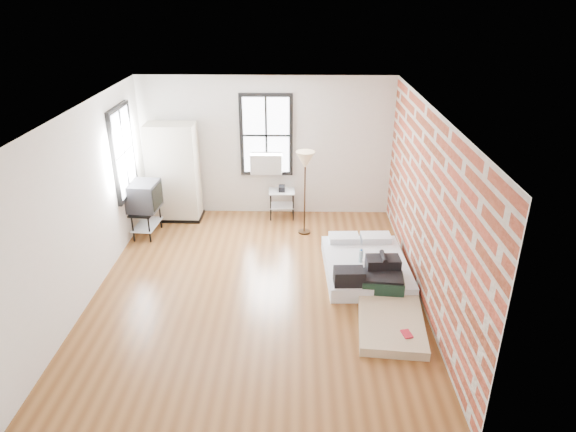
{
  "coord_description": "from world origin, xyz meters",
  "views": [
    {
      "loc": [
        0.61,
        -6.84,
        4.37
      ],
      "look_at": [
        0.48,
        0.3,
        1.12
      ],
      "focal_mm": 32.0,
      "sensor_mm": 36.0,
      "label": 1
    }
  ],
  "objects_px": {
    "floor_lamp": "(305,164)",
    "tv_stand": "(144,198)",
    "side_table": "(282,196)",
    "mattress_main": "(366,265)",
    "mattress_bare": "(388,308)",
    "wardrobe": "(174,173)"
  },
  "relations": [
    {
      "from": "mattress_bare",
      "to": "tv_stand",
      "type": "relative_size",
      "value": 1.68
    },
    {
      "from": "mattress_bare",
      "to": "side_table",
      "type": "bearing_deg",
      "value": 121.43
    },
    {
      "from": "floor_lamp",
      "to": "mattress_bare",
      "type": "bearing_deg",
      "value": -65.89
    },
    {
      "from": "floor_lamp",
      "to": "tv_stand",
      "type": "relative_size",
      "value": 1.54
    },
    {
      "from": "mattress_main",
      "to": "floor_lamp",
      "type": "xyz_separation_m",
      "value": [
        -0.99,
        1.51,
        1.22
      ]
    },
    {
      "from": "wardrobe",
      "to": "mattress_main",
      "type": "bearing_deg",
      "value": -30.2
    },
    {
      "from": "floor_lamp",
      "to": "tv_stand",
      "type": "distance_m",
      "value": 3.04
    },
    {
      "from": "mattress_bare",
      "to": "side_table",
      "type": "distance_m",
      "value": 3.75
    },
    {
      "from": "mattress_main",
      "to": "mattress_bare",
      "type": "height_order",
      "value": "mattress_main"
    },
    {
      "from": "mattress_main",
      "to": "mattress_bare",
      "type": "distance_m",
      "value": 1.16
    },
    {
      "from": "side_table",
      "to": "floor_lamp",
      "type": "bearing_deg",
      "value": -57.74
    },
    {
      "from": "mattress_bare",
      "to": "mattress_main",
      "type": "bearing_deg",
      "value": 105.31
    },
    {
      "from": "mattress_bare",
      "to": "floor_lamp",
      "type": "xyz_separation_m",
      "value": [
        -1.19,
        2.65,
        1.27
      ]
    },
    {
      "from": "mattress_main",
      "to": "tv_stand",
      "type": "bearing_deg",
      "value": 158.77
    },
    {
      "from": "floor_lamp",
      "to": "wardrobe",
      "type": "bearing_deg",
      "value": 165.99
    },
    {
      "from": "side_table",
      "to": "tv_stand",
      "type": "xyz_separation_m",
      "value": [
        -2.52,
        -0.85,
        0.29
      ]
    },
    {
      "from": "side_table",
      "to": "mattress_main",
      "type": "bearing_deg",
      "value": -57.09
    },
    {
      "from": "wardrobe",
      "to": "side_table",
      "type": "relative_size",
      "value": 2.87
    },
    {
      "from": "floor_lamp",
      "to": "tv_stand",
      "type": "height_order",
      "value": "floor_lamp"
    },
    {
      "from": "wardrobe",
      "to": "tv_stand",
      "type": "relative_size",
      "value": 1.86
    },
    {
      "from": "mattress_main",
      "to": "tv_stand",
      "type": "height_order",
      "value": "tv_stand"
    },
    {
      "from": "floor_lamp",
      "to": "tv_stand",
      "type": "bearing_deg",
      "value": -177.37
    }
  ]
}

